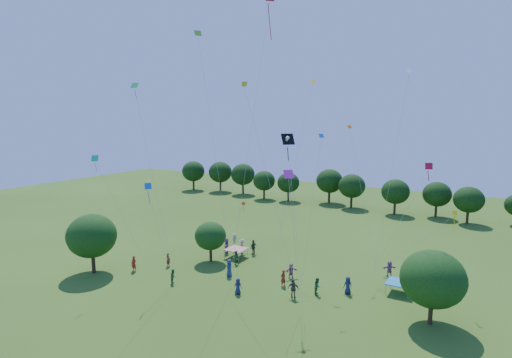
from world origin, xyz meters
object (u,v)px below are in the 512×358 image
object	(u,v)px
near_tree_east	(433,279)
tent_blue	(399,283)
near_tree_north	(210,236)
pirate_kite	(288,143)
near_tree_west	(92,236)
tent_red_stripe	(236,249)
red_high_kite	(262,52)

from	to	relation	value
near_tree_east	tent_blue	bearing A→B (deg)	124.92
near_tree_north	tent_blue	size ratio (longest dim) A/B	2.12
tent_blue	pirate_kite	xyz separation A→B (m)	(-8.55, -6.63, 13.20)
near_tree_west	tent_red_stripe	bearing A→B (deg)	47.77
near_tree_north	pirate_kite	size ratio (longest dim) A/B	0.34
near_tree_west	tent_blue	xyz separation A→B (m)	(29.18, 11.23, -3.03)
tent_red_stripe	pirate_kite	size ratio (longest dim) A/B	0.16
red_high_kite	near_tree_north	bearing A→B (deg)	155.67
pirate_kite	tent_red_stripe	bearing A→B (deg)	144.97
red_high_kite	near_tree_west	bearing A→B (deg)	-164.50
tent_blue	pirate_kite	bearing A→B (deg)	-142.21
near_tree_east	tent_red_stripe	size ratio (longest dim) A/B	2.76
red_high_kite	near_tree_east	bearing A→B (deg)	6.04
tent_red_stripe	near_tree_east	bearing A→B (deg)	-13.22
near_tree_west	tent_blue	bearing A→B (deg)	21.05
near_tree_east	pirate_kite	world-z (taller)	pirate_kite
near_tree_east	tent_red_stripe	distance (m)	22.67
near_tree_east	red_high_kite	world-z (taller)	red_high_kite
near_tree_east	tent_blue	size ratio (longest dim) A/B	2.76
near_tree_west	pirate_kite	size ratio (longest dim) A/B	0.47
near_tree_north	tent_red_stripe	xyz separation A→B (m)	(1.83, 2.56, -2.01)
near_tree_west	tent_red_stripe	size ratio (longest dim) A/B	2.90
near_tree_east	near_tree_west	bearing A→B (deg)	-168.68
near_tree_east	red_high_kite	size ratio (longest dim) A/B	0.24
tent_blue	red_high_kite	world-z (taller)	red_high_kite
near_tree_north	red_high_kite	world-z (taller)	red_high_kite
tent_red_stripe	pirate_kite	distance (m)	18.03
near_tree_west	pirate_kite	xyz separation A→B (m)	(20.63, 4.60, 10.17)
near_tree_north	pirate_kite	world-z (taller)	pirate_kite
tent_blue	red_high_kite	size ratio (longest dim) A/B	0.09
pirate_kite	red_high_kite	bearing A→B (deg)	172.57
tent_blue	red_high_kite	bearing A→B (deg)	-150.97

